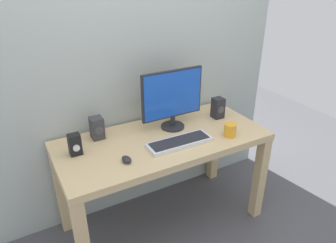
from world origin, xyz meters
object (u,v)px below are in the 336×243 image
audio_controller (75,145)px  coffee_mug (230,130)px  desk (163,152)px  speaker_right (218,108)px  mouse (127,159)px  keyboard_primary (179,142)px  monitor (172,98)px  speaker_left (97,128)px

audio_controller → coffee_mug: size_ratio=1.51×
desk → coffee_mug: (0.44, -0.21, 0.17)m
speaker_right → desk: bearing=-171.2°
coffee_mug → mouse: bearing=176.6°
speaker_right → audio_controller: speaker_right is taller
desk → mouse: (-0.35, -0.16, 0.14)m
mouse → desk: bearing=17.1°
speaker_right → audio_controller: bearing=-179.9°
mouse → speaker_right: (0.89, 0.25, 0.06)m
desk → coffee_mug: 0.51m
keyboard_primary → mouse: bearing=-176.0°
keyboard_primary → desk: bearing=113.5°
keyboard_primary → mouse: size_ratio=5.72×
desk → audio_controller: size_ratio=10.36×
mouse → speaker_right: 0.93m
desk → audio_controller: audio_controller is taller
monitor → coffee_mug: size_ratio=5.07×
mouse → coffee_mug: 0.78m
monitor → desk: bearing=-141.0°
keyboard_primary → audio_controller: size_ratio=3.18×
speaker_right → mouse: bearing=-164.5°
desk → speaker_left: size_ratio=9.48×
speaker_right → audio_controller: 1.15m
mouse → audio_controller: bearing=127.7°
keyboard_primary → mouse: mouse is taller
monitor → speaker_right: bearing=-4.6°
desk → monitor: 0.40m
keyboard_primary → speaker_left: (-0.46, 0.36, 0.06)m
mouse → audio_controller: size_ratio=0.56×
speaker_right → coffee_mug: (-0.11, -0.29, -0.03)m
keyboard_primary → speaker_left: 0.59m
speaker_right → speaker_left: speaker_right is taller
keyboard_primary → audio_controller: 0.70m
speaker_left → coffee_mug: bearing=-27.3°
desk → coffee_mug: size_ratio=15.62×
coffee_mug → monitor: bearing=131.8°
desk → coffee_mug: coffee_mug is taller
monitor → audio_controller: monitor is taller
monitor → keyboard_primary: size_ratio=1.06×
desk → audio_controller: 0.63m
keyboard_primary → coffee_mug: 0.39m
coffee_mug → speaker_left: bearing=152.7°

